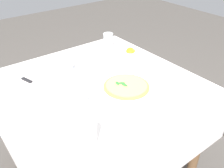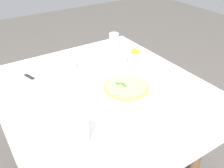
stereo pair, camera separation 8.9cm
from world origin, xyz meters
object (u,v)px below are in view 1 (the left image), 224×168
coffee_cup_right_edge (67,67)px  water_glass_near_right (118,58)px  pizza_plate (126,88)px  coffee_cup_center_back (95,54)px  citrus_bowl (131,53)px  coffee_cup_far_right (190,84)px  dinner_knife (21,78)px  water_glass_left_edge (108,41)px  pizza (126,86)px  coffee_cup_far_left (80,100)px  water_glass_back_corner (88,135)px  napkin_folded (22,80)px

coffee_cup_right_edge → water_glass_near_right: 0.33m
coffee_cup_right_edge → pizza_plate: bearing=-157.7°
coffee_cup_center_back → water_glass_near_right: water_glass_near_right is taller
coffee_cup_right_edge → citrus_bowl: citrus_bowl is taller
coffee_cup_far_right → dinner_knife: coffee_cup_far_right is taller
water_glass_near_right → water_glass_left_edge: size_ratio=1.14×
pizza → water_glass_left_edge: (0.51, -0.26, 0.02)m
citrus_bowl → water_glass_near_right: bearing=106.3°
coffee_cup_center_back → coffee_cup_far_left: bearing=137.7°
water_glass_near_right → pizza_plate: bearing=150.3°
pizza_plate → coffee_cup_right_edge: coffee_cup_right_edge is taller
coffee_cup_right_edge → water_glass_back_corner: (-0.60, 0.23, 0.03)m
pizza_plate → napkin_folded: bearing=44.2°
pizza → coffee_cup_far_left: (0.04, 0.27, 0.00)m
water_glass_near_right → water_glass_left_edge: water_glass_near_right is taller
coffee_cup_far_right → coffee_cup_right_edge: (0.58, 0.44, -0.00)m
coffee_cup_far_left → citrus_bowl: citrus_bowl is taller
coffee_cup_far_right → dinner_knife: (0.63, 0.71, -0.00)m
pizza_plate → coffee_cup_right_edge: (0.38, 0.16, 0.02)m
water_glass_back_corner → dinner_knife: size_ratio=0.64×
coffee_cup_right_edge → water_glass_near_right: size_ratio=1.06×
coffee_cup_center_back → coffee_cup_right_edge: coffee_cup_center_back is taller
pizza_plate → citrus_bowl: 0.41m
dinner_knife → citrus_bowl: bearing=-119.6°
water_glass_left_edge → citrus_bowl: (-0.22, -0.03, -0.02)m
pizza → coffee_cup_far_left: bearing=81.8°
coffee_cup_far_right → napkin_folded: (0.63, 0.71, -0.02)m
pizza → coffee_cup_far_right: size_ratio=1.89×
coffee_cup_far_left → coffee_cup_center_back: (0.39, -0.36, 0.00)m
coffee_cup_far_left → water_glass_back_corner: bearing=156.0°
water_glass_near_right → napkin_folded: (0.18, 0.56, -0.05)m
coffee_cup_far_right → water_glass_back_corner: size_ratio=1.08×
pizza_plate → citrus_bowl: (0.29, -0.29, 0.02)m
water_glass_left_edge → dinner_knife: 0.69m
coffee_cup_center_back → water_glass_near_right: size_ratio=1.05×
coffee_cup_right_edge → water_glass_left_edge: bearing=-72.0°
citrus_bowl → coffee_cup_far_left: bearing=114.4°
coffee_cup_center_back → water_glass_back_corner: bearing=144.0°
coffee_cup_far_left → coffee_cup_right_edge: 0.36m
water_glass_back_corner → pizza_plate: bearing=-60.7°
pizza → dinner_knife: pizza is taller
coffee_cup_center_back → napkin_folded: coffee_cup_center_back is taller
coffee_cup_center_back → citrus_bowl: 0.24m
water_glass_near_right → citrus_bowl: (0.04, -0.14, -0.03)m
water_glass_back_corner → napkin_folded: water_glass_back_corner is taller
dinner_knife → napkin_folded: bearing=-180.0°
dinner_knife → coffee_cup_far_right: bearing=-149.9°
coffee_cup_right_edge → water_glass_left_edge: (0.14, -0.41, 0.02)m
pizza → coffee_cup_far_left: size_ratio=1.92×
pizza → coffee_cup_center_back: coffee_cup_center_back is taller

